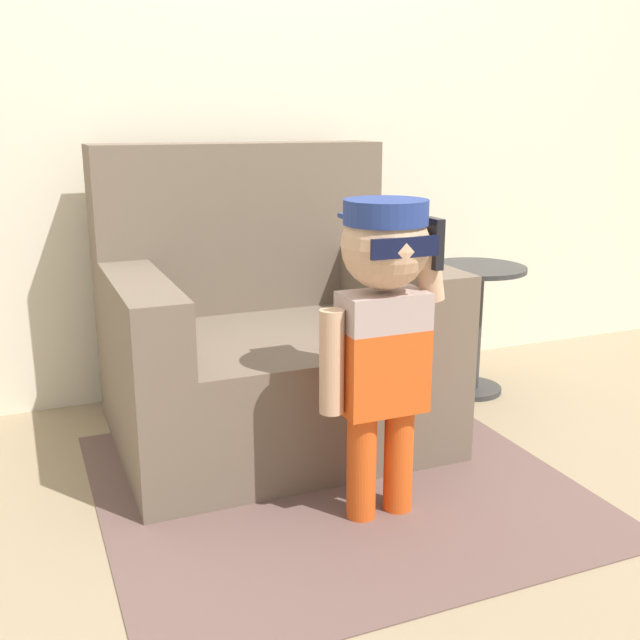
% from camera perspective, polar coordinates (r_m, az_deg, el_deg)
% --- Properties ---
extents(ground_plane, '(10.00, 10.00, 0.00)m').
position_cam_1_polar(ground_plane, '(2.52, 2.47, -9.72)').
color(ground_plane, '#998466').
extents(wall_back, '(10.00, 0.05, 2.60)m').
position_cam_1_polar(wall_back, '(3.02, -3.85, 19.67)').
color(wall_back, beige).
rests_on(wall_back, ground_plane).
extents(armchair, '(1.03, 0.88, 0.98)m').
position_cam_1_polar(armchair, '(2.57, -4.28, -1.10)').
color(armchair, '#6B5B4C').
rests_on(armchair, ground_plane).
extents(person_child, '(0.35, 0.26, 0.86)m').
position_cam_1_polar(person_child, '(1.93, 4.82, 0.64)').
color(person_child, '#E05119').
rests_on(person_child, ground_plane).
extents(side_table, '(0.39, 0.39, 0.51)m').
position_cam_1_polar(side_table, '(2.99, 11.60, 0.22)').
color(side_table, '#333333').
rests_on(side_table, ground_plane).
extents(rug, '(1.35, 1.28, 0.01)m').
position_cam_1_polar(rug, '(2.29, 1.09, -12.35)').
color(rug, brown).
rests_on(rug, ground_plane).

